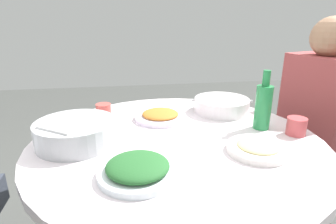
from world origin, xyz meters
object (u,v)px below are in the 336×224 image
soup_bowl (222,106)px  diner_right (318,108)px  round_dining_table (177,164)px  rice_bowl (76,132)px  stool_for_diner_right (302,196)px  dish_tofu_braise (160,116)px  tea_cup_near (104,111)px  dish_greens (138,169)px  green_bottle (263,106)px  tea_cup_far (296,126)px  dish_noodles (258,148)px

soup_bowl → diner_right: diner_right is taller
round_dining_table → soup_bowl: bearing=135.5°
rice_bowl → stool_for_diner_right: rice_bowl is taller
dish_tofu_braise → tea_cup_near: (-0.06, -0.26, 0.02)m
soup_bowl → dish_greens: size_ratio=1.22×
green_bottle → diner_right: (-0.16, 0.39, -0.08)m
rice_bowl → dish_tofu_braise: (-0.21, 0.35, -0.03)m
tea_cup_far → tea_cup_near: bearing=-112.2°
rice_bowl → dish_greens: size_ratio=1.23×
rice_bowl → dish_greens: bearing=39.3°
rice_bowl → tea_cup_near: size_ratio=4.22×
dish_tofu_braise → tea_cup_far: bearing=63.4°
rice_bowl → soup_bowl: bearing=112.1°
rice_bowl → tea_cup_far: (0.05, 0.87, -0.01)m
soup_bowl → diner_right: bearing=80.5°
dish_greens → tea_cup_near: (-0.53, -0.13, 0.01)m
stool_for_diner_right → soup_bowl: bearing=-99.5°
rice_bowl → soup_bowl: 0.72m
diner_right → stool_for_diner_right: bearing=180.0°
diner_right → dish_noodles: bearing=-54.2°
soup_bowl → diner_right: size_ratio=0.39×
tea_cup_near → rice_bowl: bearing=-17.5°
tea_cup_far → rice_bowl: bearing=-93.4°
round_dining_table → dish_tofu_braise: bearing=-170.4°
round_dining_table → dish_greens: size_ratio=4.70×
dish_greens → tea_cup_far: bearing=108.0°
dish_noodles → tea_cup_near: tea_cup_near is taller
stool_for_diner_right → diner_right: (0.00, 0.00, 0.53)m
dish_tofu_braise → green_bottle: 0.46m
soup_bowl → green_bottle: green_bottle is taller
round_dining_table → rice_bowl: rice_bowl is taller
dish_tofu_braise → round_dining_table: bearing=9.6°
round_dining_table → tea_cup_near: tea_cup_near is taller
dish_tofu_braise → stool_for_diner_right: size_ratio=0.56×
round_dining_table → stool_for_diner_right: 0.89m
round_dining_table → dish_noodles: size_ratio=5.21×
soup_bowl → dish_greens: bearing=-40.1°
stool_for_diner_right → rice_bowl: bearing=-80.6°
dish_greens → diner_right: diner_right is taller
dish_tofu_braise → stool_for_diner_right: (0.02, 0.81, -0.53)m
soup_bowl → dish_tofu_braise: soup_bowl is taller
green_bottle → tea_cup_far: 0.15m
soup_bowl → tea_cup_near: same height
round_dining_table → tea_cup_far: bearing=85.8°
dish_noodles → dish_tofu_braise: dish_tofu_braise is taller
round_dining_table → stool_for_diner_right: size_ratio=2.65×
soup_bowl → stool_for_diner_right: 0.73m
dish_greens → green_bottle: green_bottle is taller
dish_noodles → green_bottle: 0.26m
tea_cup_far → diner_right: diner_right is taller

